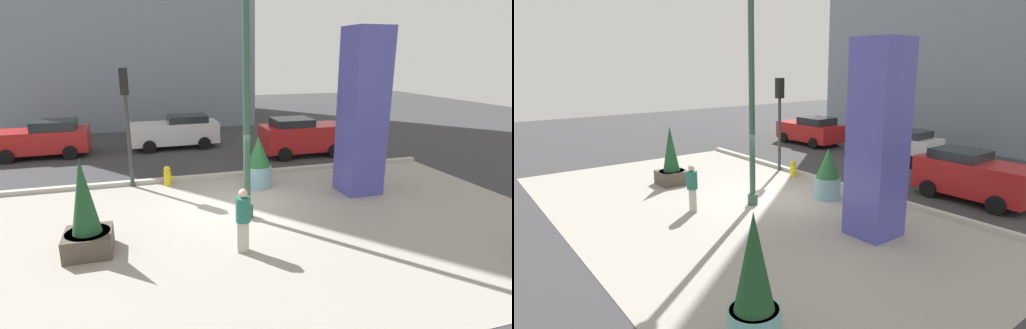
{
  "view_description": "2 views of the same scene",
  "coord_description": "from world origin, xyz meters",
  "views": [
    {
      "loc": [
        -2.73,
        -11.51,
        4.67
      ],
      "look_at": [
        0.44,
        -0.73,
        1.53
      ],
      "focal_mm": 27.71,
      "sensor_mm": 36.0,
      "label": 1
    },
    {
      "loc": [
        11.76,
        -9.44,
        4.86
      ],
      "look_at": [
        0.26,
        -0.37,
        1.4
      ],
      "focal_mm": 30.07,
      "sensor_mm": 36.0,
      "label": 2
    }
  ],
  "objects": [
    {
      "name": "plaza_pavement",
      "position": [
        0.0,
        -2.0,
        0.0
      ],
      "size": [
        18.0,
        10.0,
        0.02
      ],
      "primitive_type": "cube",
      "color": "#9E998E",
      "rests_on": "ground_plane"
    },
    {
      "name": "car_far_lane",
      "position": [
        4.57,
        5.55,
        0.92
      ],
      "size": [
        4.0,
        1.96,
        1.79
      ],
      "color": "red",
      "rests_on": "ground_plane"
    },
    {
      "name": "lamp_post",
      "position": [
        0.09,
        -1.01,
        3.65
      ],
      "size": [
        0.44,
        0.44,
        7.47
      ],
      "color": "#335642",
      "rests_on": "ground_plane"
    },
    {
      "name": "traffic_light_corner",
      "position": [
        -3.19,
        2.91,
        2.88
      ],
      "size": [
        0.28,
        0.42,
        4.24
      ],
      "color": "#333833",
      "rests_on": "ground_plane"
    },
    {
      "name": "pedestrian_crossing",
      "position": [
        -0.56,
        -3.02,
        0.9
      ],
      "size": [
        0.44,
        0.44,
        1.62
      ],
      "color": "#B2AD9E",
      "rests_on": "ground_plane"
    },
    {
      "name": "ground_plane",
      "position": [
        0.0,
        4.0,
        0.0
      ],
      "size": [
        60.0,
        60.0,
        0.0
      ],
      "primitive_type": "plane",
      "color": "#38383A"
    },
    {
      "name": "curb_strip",
      "position": [
        0.0,
        3.12,
        0.08
      ],
      "size": [
        18.0,
        0.24,
        0.16
      ],
      "primitive_type": "cube",
      "color": "#B7B2A8",
      "rests_on": "ground_plane"
    },
    {
      "name": "fire_hydrant",
      "position": [
        -1.95,
        2.67,
        0.37
      ],
      "size": [
        0.36,
        0.26,
        0.75
      ],
      "color": "gold",
      "rests_on": "ground_plane"
    },
    {
      "name": "potted_plant_mid_plaza",
      "position": [
        -4.16,
        -2.04,
        0.94
      ],
      "size": [
        1.1,
        1.1,
        2.4
      ],
      "color": "#4C4238",
      "rests_on": "ground_plane"
    },
    {
      "name": "potted_plant_near_right",
      "position": [
        1.2,
        1.58,
        0.91
      ],
      "size": [
        0.95,
        0.95,
        1.89
      ],
      "color": "#7AA8B7",
      "rests_on": "ground_plane"
    },
    {
      "name": "car_curb_west",
      "position": [
        -7.18,
        8.66,
        0.86
      ],
      "size": [
        4.2,
        2.1,
        1.7
      ],
      "color": "red",
      "rests_on": "ground_plane"
    },
    {
      "name": "car_passing_lane",
      "position": [
        -1.02,
        8.84,
        0.85
      ],
      "size": [
        4.41,
        2.02,
        1.67
      ],
      "color": "silver",
      "rests_on": "ground_plane"
    },
    {
      "name": "art_pillar_blue",
      "position": [
        4.43,
        0.16,
        2.77
      ],
      "size": [
        1.27,
        1.27,
        5.55
      ],
      "primitive_type": "cube",
      "color": "#4C4CAD",
      "rests_on": "ground_plane"
    }
  ]
}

